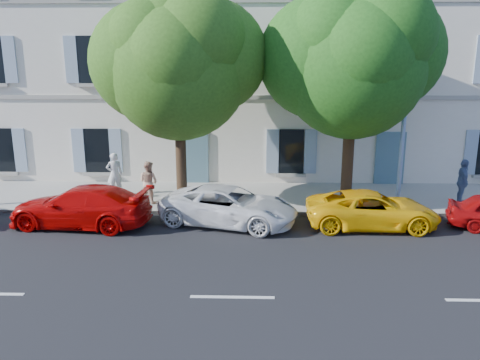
{
  "coord_description": "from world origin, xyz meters",
  "views": [
    {
      "loc": [
        0.46,
        -14.08,
        5.32
      ],
      "look_at": [
        0.02,
        2.0,
        1.4
      ],
      "focal_mm": 35.0,
      "sensor_mm": 36.0,
      "label": 1
    }
  ],
  "objects_px": {
    "tree_left": "(178,70)",
    "pedestrian_a": "(115,174)",
    "car_red_coupe": "(81,206)",
    "car_yellow_supercar": "(372,210)",
    "street_lamp": "(409,84)",
    "car_white_coupe": "(229,206)",
    "pedestrian_c": "(463,182)",
    "tree_right": "(353,67)",
    "pedestrian_b": "(149,182)"
  },
  "relations": [
    {
      "from": "tree_left",
      "to": "pedestrian_a",
      "type": "relative_size",
      "value": 4.43
    },
    {
      "from": "car_red_coupe",
      "to": "car_yellow_supercar",
      "type": "bearing_deg",
      "value": 96.8
    },
    {
      "from": "street_lamp",
      "to": "pedestrian_a",
      "type": "xyz_separation_m",
      "value": [
        -11.05,
        1.75,
        -3.7
      ]
    },
    {
      "from": "car_white_coupe",
      "to": "pedestrian_c",
      "type": "xyz_separation_m",
      "value": [
        8.84,
        2.17,
        0.37
      ]
    },
    {
      "from": "car_red_coupe",
      "to": "car_white_coupe",
      "type": "height_order",
      "value": "car_red_coupe"
    },
    {
      "from": "car_yellow_supercar",
      "to": "tree_right",
      "type": "height_order",
      "value": "tree_right"
    },
    {
      "from": "car_white_coupe",
      "to": "pedestrian_c",
      "type": "height_order",
      "value": "pedestrian_c"
    },
    {
      "from": "car_yellow_supercar",
      "to": "tree_right",
      "type": "relative_size",
      "value": 0.55
    },
    {
      "from": "tree_right",
      "to": "pedestrian_a",
      "type": "bearing_deg",
      "value": 172.81
    },
    {
      "from": "street_lamp",
      "to": "pedestrian_b",
      "type": "bearing_deg",
      "value": 175.52
    },
    {
      "from": "pedestrian_b",
      "to": "tree_right",
      "type": "bearing_deg",
      "value": -155.49
    },
    {
      "from": "tree_right",
      "to": "street_lamp",
      "type": "relative_size",
      "value": 0.99
    },
    {
      "from": "pedestrian_a",
      "to": "street_lamp",
      "type": "bearing_deg",
      "value": 149.58
    },
    {
      "from": "car_white_coupe",
      "to": "tree_left",
      "type": "relative_size",
      "value": 0.6
    },
    {
      "from": "pedestrian_b",
      "to": "pedestrian_c",
      "type": "height_order",
      "value": "pedestrian_c"
    },
    {
      "from": "car_white_coupe",
      "to": "tree_left",
      "type": "height_order",
      "value": "tree_left"
    },
    {
      "from": "car_red_coupe",
      "to": "pedestrian_c",
      "type": "xyz_separation_m",
      "value": [
        13.87,
        2.49,
        0.33
      ]
    },
    {
      "from": "street_lamp",
      "to": "car_yellow_supercar",
      "type": "bearing_deg",
      "value": -131.88
    },
    {
      "from": "street_lamp",
      "to": "pedestrian_b",
      "type": "height_order",
      "value": "street_lamp"
    },
    {
      "from": "pedestrian_c",
      "to": "street_lamp",
      "type": "bearing_deg",
      "value": 115.76
    },
    {
      "from": "pedestrian_c",
      "to": "tree_right",
      "type": "bearing_deg",
      "value": 101.36
    },
    {
      "from": "car_yellow_supercar",
      "to": "tree_left",
      "type": "relative_size",
      "value": 0.56
    },
    {
      "from": "car_yellow_supercar",
      "to": "tree_left",
      "type": "height_order",
      "value": "tree_left"
    },
    {
      "from": "car_red_coupe",
      "to": "street_lamp",
      "type": "relative_size",
      "value": 0.59
    },
    {
      "from": "car_red_coupe",
      "to": "car_white_coupe",
      "type": "bearing_deg",
      "value": 99.63
    },
    {
      "from": "pedestrian_c",
      "to": "tree_left",
      "type": "bearing_deg",
      "value": 101.02
    },
    {
      "from": "street_lamp",
      "to": "pedestrian_b",
      "type": "distance_m",
      "value": 10.18
    },
    {
      "from": "car_white_coupe",
      "to": "car_yellow_supercar",
      "type": "relative_size",
      "value": 1.07
    },
    {
      "from": "car_red_coupe",
      "to": "street_lamp",
      "type": "bearing_deg",
      "value": 104.33
    },
    {
      "from": "street_lamp",
      "to": "pedestrian_c",
      "type": "distance_m",
      "value": 4.63
    },
    {
      "from": "street_lamp",
      "to": "pedestrian_a",
      "type": "distance_m",
      "value": 11.78
    },
    {
      "from": "pedestrian_a",
      "to": "pedestrian_c",
      "type": "xyz_separation_m",
      "value": [
        13.68,
        -0.92,
        -0.01
      ]
    },
    {
      "from": "car_white_coupe",
      "to": "car_red_coupe",
      "type": "bearing_deg",
      "value": 109.93
    },
    {
      "from": "tree_right",
      "to": "street_lamp",
      "type": "bearing_deg",
      "value": -17.8
    },
    {
      "from": "car_red_coupe",
      "to": "car_yellow_supercar",
      "type": "xyz_separation_m",
      "value": [
        9.89,
        0.16,
        -0.08
      ]
    },
    {
      "from": "car_white_coupe",
      "to": "pedestrian_a",
      "type": "xyz_separation_m",
      "value": [
        -4.84,
        3.09,
        0.38
      ]
    },
    {
      "from": "street_lamp",
      "to": "car_red_coupe",
      "type": "bearing_deg",
      "value": -171.57
    },
    {
      "from": "tree_left",
      "to": "pedestrian_c",
      "type": "height_order",
      "value": "tree_left"
    },
    {
      "from": "pedestrian_c",
      "to": "car_white_coupe",
      "type": "bearing_deg",
      "value": 112.07
    },
    {
      "from": "pedestrian_b",
      "to": "tree_left",
      "type": "bearing_deg",
      "value": -171.49
    },
    {
      "from": "tree_left",
      "to": "pedestrian_c",
      "type": "relative_size",
      "value": 4.48
    },
    {
      "from": "pedestrian_a",
      "to": "pedestrian_c",
      "type": "distance_m",
      "value": 13.71
    },
    {
      "from": "car_red_coupe",
      "to": "pedestrian_b",
      "type": "distance_m",
      "value": 3.02
    },
    {
      "from": "tree_left",
      "to": "car_white_coupe",
      "type": "bearing_deg",
      "value": -41.58
    },
    {
      "from": "car_red_coupe",
      "to": "tree_right",
      "type": "xyz_separation_m",
      "value": [
        9.4,
        2.26,
        4.62
      ]
    },
    {
      "from": "pedestrian_b",
      "to": "street_lamp",
      "type": "bearing_deg",
      "value": -158.85
    },
    {
      "from": "tree_left",
      "to": "tree_right",
      "type": "distance_m",
      "value": 6.25
    },
    {
      "from": "car_yellow_supercar",
      "to": "pedestrian_a",
      "type": "bearing_deg",
      "value": 71.73
    },
    {
      "from": "pedestrian_b",
      "to": "pedestrian_c",
      "type": "relative_size",
      "value": 0.93
    },
    {
      "from": "car_red_coupe",
      "to": "street_lamp",
      "type": "xyz_separation_m",
      "value": [
        11.24,
        1.67,
        4.04
      ]
    }
  ]
}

